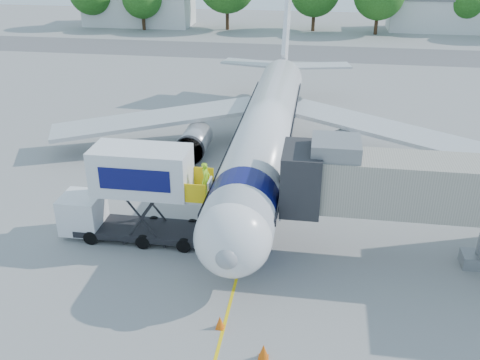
# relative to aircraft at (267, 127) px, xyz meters

# --- Properties ---
(ground) EXTENTS (160.00, 160.00, 0.00)m
(ground) POSITION_rel_aircraft_xyz_m (0.00, -4.12, -2.95)
(ground) COLOR gray
(ground) RESTS_ON ground
(guidance_line) EXTENTS (0.15, 70.00, 0.01)m
(guidance_line) POSITION_rel_aircraft_xyz_m (0.00, -4.12, -2.94)
(guidance_line) COLOR yellow
(guidance_line) RESTS_ON ground
(taxiway_strip) EXTENTS (120.00, 10.00, 0.01)m
(taxiway_strip) POSITION_rel_aircraft_xyz_m (0.00, 37.88, -2.94)
(taxiway_strip) COLOR #59595B
(taxiway_strip) RESTS_ON ground
(aircraft) EXTENTS (34.17, 37.73, 11.35)m
(aircraft) POSITION_rel_aircraft_xyz_m (0.00, 0.00, 0.00)
(aircraft) COLOR silver
(aircraft) RESTS_ON ground
(jet_bridge) EXTENTS (13.90, 3.20, 6.60)m
(jet_bridge) POSITION_rel_aircraft_xyz_m (7.99, -11.12, 1.39)
(jet_bridge) COLOR #A39C8C
(jet_bridge) RESTS_ON ground
(catering_hiloader) EXTENTS (8.55, 2.44, 5.50)m
(catering_hiloader) POSITION_rel_aircraft_xyz_m (-6.26, -11.12, -0.19)
(catering_hiloader) COLOR black
(catering_hiloader) RESTS_ON ground
(safety_cone_a) EXTENTS (0.45, 0.45, 0.72)m
(safety_cone_a) POSITION_rel_aircraft_xyz_m (1.94, -19.35, -2.60)
(safety_cone_a) COLOR #DC570B
(safety_cone_a) RESTS_ON ground
(safety_cone_b) EXTENTS (0.39, 0.39, 0.63)m
(safety_cone_b) POSITION_rel_aircraft_xyz_m (-0.16, -17.81, -2.65)
(safety_cone_b) COLOR #DC570B
(safety_cone_b) RESTS_ON ground
(outbuilding_left) EXTENTS (18.40, 8.40, 5.30)m
(outbuilding_left) POSITION_rel_aircraft_xyz_m (-28.00, 55.88, -0.29)
(outbuilding_left) COLOR silver
(outbuilding_left) RESTS_ON ground
(outbuilding_right) EXTENTS (16.40, 7.40, 5.30)m
(outbuilding_right) POSITION_rel_aircraft_xyz_m (22.00, 57.88, -0.29)
(outbuilding_right) COLOR silver
(outbuilding_right) RESTS_ON ground
(tree_f) EXTENTS (6.21, 6.21, 7.92)m
(tree_f) POSITION_rel_aircraft_xyz_m (25.46, 56.44, 1.85)
(tree_f) COLOR #382314
(tree_f) RESTS_ON ground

